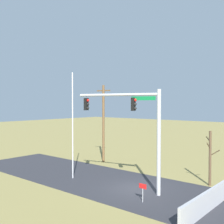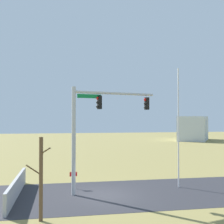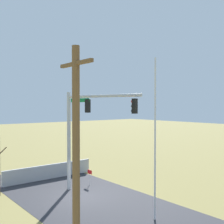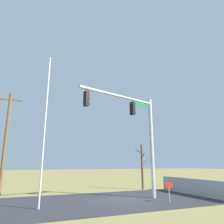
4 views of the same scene
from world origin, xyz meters
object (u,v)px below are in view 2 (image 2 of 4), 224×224
(signal_mast, at_px, (95,120))
(open_sign, at_px, (73,176))
(bare_tree, at_px, (41,178))
(distant_building, at_px, (193,128))
(flagpole, at_px, (178,127))

(signal_mast, xyz_separation_m, open_sign, (1.47, -1.48, -4.21))
(bare_tree, height_order, distant_building, distant_building)
(bare_tree, bearing_deg, flagpole, -150.91)
(bare_tree, distance_m, open_sign, 6.91)
(signal_mast, relative_size, bare_tree, 1.73)
(signal_mast, height_order, bare_tree, signal_mast)
(distant_building, bearing_deg, signal_mast, 179.03)
(flagpole, bearing_deg, signal_mast, 3.94)
(flagpole, height_order, open_sign, flagpole)
(flagpole, relative_size, bare_tree, 2.11)
(open_sign, distance_m, distant_building, 51.25)
(flagpole, distance_m, open_sign, 8.77)
(signal_mast, distance_m, bare_tree, 6.73)
(bare_tree, bearing_deg, open_sign, -106.49)
(signal_mast, xyz_separation_m, bare_tree, (3.39, 5.03, -2.91))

